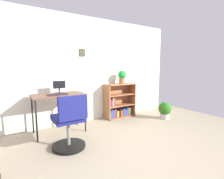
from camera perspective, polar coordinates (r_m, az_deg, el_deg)
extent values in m
plane|color=tan|center=(2.44, 10.64, -23.98)|extent=(6.24, 6.24, 0.00)
cube|color=silver|center=(3.92, -11.08, 6.41)|extent=(5.20, 0.10, 2.40)
cube|color=#393927|center=(3.90, -10.10, 12.28)|extent=(0.13, 0.02, 0.16)
cube|color=brown|center=(3.37, -17.74, -1.75)|extent=(0.97, 0.54, 0.03)
cylinder|color=black|center=(3.15, -24.29, -9.82)|extent=(0.03, 0.03, 0.73)
cylinder|color=black|center=(3.38, -9.08, -8.04)|extent=(0.03, 0.03, 0.73)
cylinder|color=black|center=(3.59, -25.39, -7.78)|extent=(0.03, 0.03, 0.73)
cylinder|color=black|center=(3.79, -11.88, -6.38)|extent=(0.03, 0.03, 0.73)
cylinder|color=#262628|center=(3.47, -17.43, -1.12)|extent=(0.15, 0.15, 0.01)
cylinder|color=#262628|center=(3.47, -17.46, -0.31)|extent=(0.03, 0.03, 0.09)
cube|color=black|center=(3.44, -17.49, 1.60)|extent=(0.24, 0.02, 0.15)
cube|color=black|center=(3.27, -17.93, -1.63)|extent=(0.37, 0.14, 0.02)
cylinder|color=black|center=(2.90, -14.43, -18.10)|extent=(0.52, 0.52, 0.05)
cylinder|color=slate|center=(2.81, -14.58, -14.01)|extent=(0.05, 0.05, 0.40)
cube|color=navy|center=(2.74, -14.75, -9.37)|extent=(0.44, 0.44, 0.08)
cube|color=navy|center=(2.45, -13.10, -6.14)|extent=(0.42, 0.07, 0.35)
cube|color=#955C39|center=(4.07, -1.79, -4.34)|extent=(0.02, 0.30, 0.86)
cube|color=#955C39|center=(4.51, 6.74, -3.20)|extent=(0.02, 0.30, 0.86)
cube|color=#955C39|center=(4.21, 2.73, 1.81)|extent=(0.80, 0.30, 0.02)
cube|color=#955C39|center=(4.38, 2.66, -9.11)|extent=(0.80, 0.30, 0.02)
cube|color=#955C39|center=(4.39, 1.65, -3.45)|extent=(0.80, 0.02, 0.86)
cube|color=#955C39|center=(4.30, 2.69, -5.32)|extent=(0.75, 0.28, 0.02)
cube|color=#955C39|center=(4.25, 2.71, -1.71)|extent=(0.75, 0.28, 0.02)
cube|color=#99591E|center=(4.17, -1.05, -8.73)|extent=(0.06, 0.09, 0.15)
cube|color=#1E478C|center=(4.19, -0.28, -8.27)|extent=(0.06, 0.10, 0.20)
cube|color=#593372|center=(4.23, 0.40, -8.21)|extent=(0.05, 0.10, 0.19)
cube|color=#593372|center=(4.25, 1.00, -8.01)|extent=(0.05, 0.09, 0.20)
cube|color=#B79323|center=(4.29, 1.70, -8.21)|extent=(0.06, 0.12, 0.15)
cube|color=black|center=(4.32, 2.39, -7.93)|extent=(0.04, 0.13, 0.18)
cube|color=#99591E|center=(4.35, 2.86, -8.03)|extent=(0.04, 0.11, 0.15)
cube|color=#B22D28|center=(4.37, 3.31, -7.86)|extent=(0.04, 0.12, 0.16)
cube|color=#1E478C|center=(4.41, 3.97, -7.62)|extent=(0.07, 0.13, 0.18)
cube|color=#593372|center=(4.44, 4.58, -7.72)|extent=(0.04, 0.12, 0.15)
cube|color=#1E478C|center=(4.47, 5.10, -7.35)|extent=(0.06, 0.11, 0.19)
cube|color=#99591E|center=(4.50, 5.66, -7.28)|extent=(0.04, 0.10, 0.19)
cube|color=#237238|center=(4.53, 6.09, -7.27)|extent=(0.03, 0.11, 0.17)
cube|color=#B22D28|center=(4.09, -1.10, -4.39)|extent=(0.06, 0.12, 0.20)
cube|color=#593372|center=(4.12, -0.42, -4.58)|extent=(0.04, 0.13, 0.16)
cube|color=#B79323|center=(4.14, 0.18, -4.23)|extent=(0.04, 0.11, 0.20)
cube|color=#593372|center=(4.17, 0.73, -4.33)|extent=(0.04, 0.10, 0.17)
cylinder|color=#9E6642|center=(4.22, 3.43, 2.96)|extent=(0.15, 0.15, 0.14)
sphere|color=green|center=(4.21, 3.45, 5.05)|extent=(0.21, 0.21, 0.21)
cylinder|color=#B7B2A8|center=(4.42, 17.44, -8.58)|extent=(0.23, 0.23, 0.13)
sphere|color=#286819|center=(4.38, 17.54, -6.16)|extent=(0.32, 0.32, 0.32)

